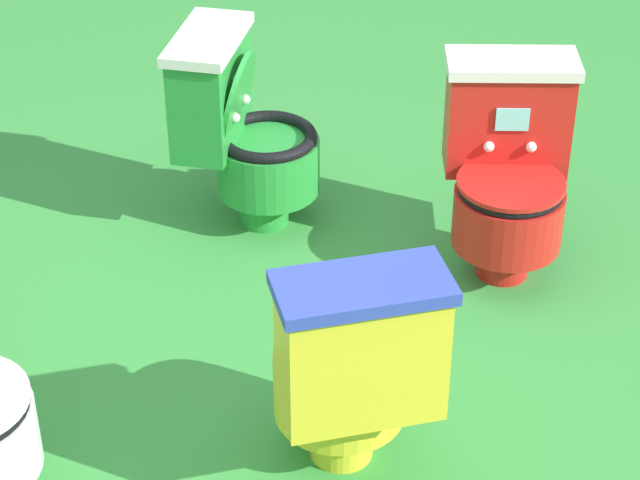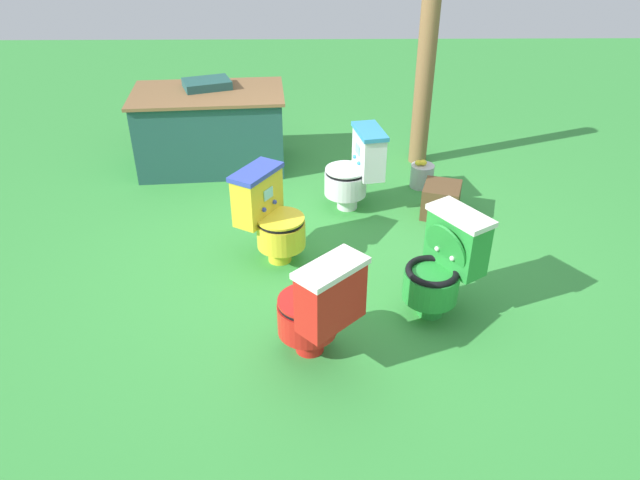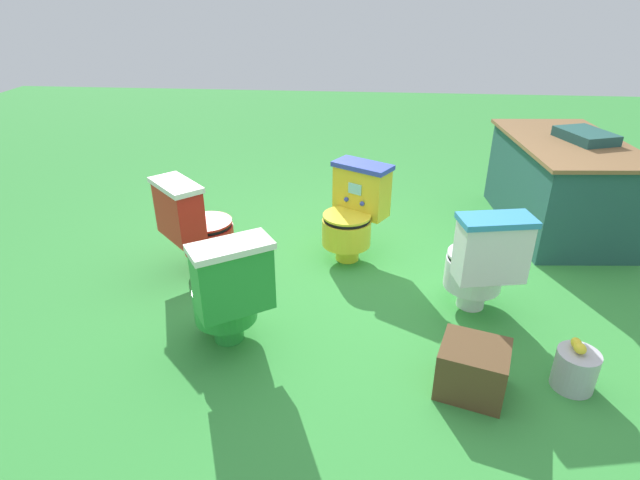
{
  "view_description": "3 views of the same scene",
  "coord_description": "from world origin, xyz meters",
  "px_view_note": "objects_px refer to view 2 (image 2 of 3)",
  "views": [
    {
      "loc": [
        -2.16,
        1.73,
        2.45
      ],
      "look_at": [
        -0.07,
        -0.33,
        0.49
      ],
      "focal_mm": 68.95,
      "sensor_mm": 36.0,
      "label": 1
    },
    {
      "loc": [
        -0.11,
        -4.04,
        2.6
      ],
      "look_at": [
        -0.06,
        -0.4,
        0.34
      ],
      "focal_mm": 33.83,
      "sensor_mm": 36.0,
      "label": 2
    },
    {
      "loc": [
        3.14,
        -0.02,
        1.95
      ],
      "look_at": [
        0.1,
        -0.3,
        0.39
      ],
      "focal_mm": 28.9,
      "sensor_mm": 36.0,
      "label": 3
    }
  ],
  "objects_px": {
    "vendor_table": "(211,129)",
    "lemon_bucket": "(422,175)",
    "toilet_yellow": "(270,216)",
    "wooden_post": "(424,84)",
    "toilet_white": "(356,169)",
    "toilet_red": "(317,308)",
    "small_crate": "(441,200)",
    "toilet_green": "(443,264)"
  },
  "relations": [
    {
      "from": "lemon_bucket",
      "to": "wooden_post",
      "type": "bearing_deg",
      "value": 84.99
    },
    {
      "from": "toilet_yellow",
      "to": "toilet_white",
      "type": "xyz_separation_m",
      "value": [
        0.7,
        0.82,
        0.0
      ]
    },
    {
      "from": "toilet_red",
      "to": "vendor_table",
      "type": "height_order",
      "value": "vendor_table"
    },
    {
      "from": "toilet_green",
      "to": "wooden_post",
      "type": "height_order",
      "value": "wooden_post"
    },
    {
      "from": "toilet_green",
      "to": "vendor_table",
      "type": "relative_size",
      "value": 0.48
    },
    {
      "from": "small_crate",
      "to": "wooden_post",
      "type": "bearing_deg",
      "value": 91.31
    },
    {
      "from": "toilet_yellow",
      "to": "wooden_post",
      "type": "height_order",
      "value": "wooden_post"
    },
    {
      "from": "toilet_green",
      "to": "toilet_yellow",
      "type": "bearing_deg",
      "value": 27.08
    },
    {
      "from": "wooden_post",
      "to": "small_crate",
      "type": "xyz_separation_m",
      "value": [
        0.03,
        -1.14,
        -0.68
      ]
    },
    {
      "from": "wooden_post",
      "to": "lemon_bucket",
      "type": "height_order",
      "value": "wooden_post"
    },
    {
      "from": "toilet_red",
      "to": "lemon_bucket",
      "type": "height_order",
      "value": "toilet_red"
    },
    {
      "from": "toilet_yellow",
      "to": "wooden_post",
      "type": "relative_size",
      "value": 0.44
    },
    {
      "from": "toilet_yellow",
      "to": "vendor_table",
      "type": "bearing_deg",
      "value": -127.63
    },
    {
      "from": "wooden_post",
      "to": "toilet_yellow",
      "type": "bearing_deg",
      "value": -127.86
    },
    {
      "from": "toilet_red",
      "to": "vendor_table",
      "type": "bearing_deg",
      "value": 65.52
    },
    {
      "from": "toilet_green",
      "to": "wooden_post",
      "type": "bearing_deg",
      "value": -38.75
    },
    {
      "from": "toilet_white",
      "to": "lemon_bucket",
      "type": "distance_m",
      "value": 0.81
    },
    {
      "from": "toilet_white",
      "to": "small_crate",
      "type": "distance_m",
      "value": 0.79
    },
    {
      "from": "toilet_green",
      "to": "lemon_bucket",
      "type": "xyz_separation_m",
      "value": [
        0.18,
        1.89,
        -0.26
      ]
    },
    {
      "from": "wooden_post",
      "to": "lemon_bucket",
      "type": "relative_size",
      "value": 5.91
    },
    {
      "from": "toilet_white",
      "to": "wooden_post",
      "type": "relative_size",
      "value": 0.44
    },
    {
      "from": "vendor_table",
      "to": "toilet_white",
      "type": "bearing_deg",
      "value": -33.32
    },
    {
      "from": "toilet_red",
      "to": "wooden_post",
      "type": "xyz_separation_m",
      "value": [
        1.07,
        2.93,
        0.45
      ]
    },
    {
      "from": "small_crate",
      "to": "toilet_green",
      "type": "bearing_deg",
      "value": -100.92
    },
    {
      "from": "toilet_yellow",
      "to": "wooden_post",
      "type": "distance_m",
      "value": 2.34
    },
    {
      "from": "toilet_white",
      "to": "small_crate",
      "type": "bearing_deg",
      "value": -112.69
    },
    {
      "from": "toilet_yellow",
      "to": "toilet_green",
      "type": "xyz_separation_m",
      "value": [
        1.18,
        -0.67,
        0.0
      ]
    },
    {
      "from": "toilet_green",
      "to": "vendor_table",
      "type": "bearing_deg",
      "value": 4.48
    },
    {
      "from": "vendor_table",
      "to": "wooden_post",
      "type": "xyz_separation_m",
      "value": [
        2.1,
        0.08,
        0.42
      ]
    },
    {
      "from": "wooden_post",
      "to": "small_crate",
      "type": "height_order",
      "value": "wooden_post"
    },
    {
      "from": "toilet_white",
      "to": "lemon_bucket",
      "type": "relative_size",
      "value": 2.63
    },
    {
      "from": "toilet_yellow",
      "to": "toilet_white",
      "type": "height_order",
      "value": "same"
    },
    {
      "from": "toilet_white",
      "to": "vendor_table",
      "type": "relative_size",
      "value": 0.48
    },
    {
      "from": "vendor_table",
      "to": "small_crate",
      "type": "xyz_separation_m",
      "value": [
        2.13,
        -1.06,
        -0.25
      ]
    },
    {
      "from": "toilet_red",
      "to": "toilet_white",
      "type": "distance_m",
      "value": 1.97
    },
    {
      "from": "toilet_yellow",
      "to": "toilet_red",
      "type": "relative_size",
      "value": 1.0
    },
    {
      "from": "vendor_table",
      "to": "lemon_bucket",
      "type": "relative_size",
      "value": 5.53
    },
    {
      "from": "toilet_red",
      "to": "wooden_post",
      "type": "relative_size",
      "value": 0.44
    },
    {
      "from": "lemon_bucket",
      "to": "toilet_green",
      "type": "bearing_deg",
      "value": -95.45
    },
    {
      "from": "toilet_yellow",
      "to": "toilet_green",
      "type": "distance_m",
      "value": 1.35
    },
    {
      "from": "toilet_yellow",
      "to": "toilet_green",
      "type": "height_order",
      "value": "same"
    },
    {
      "from": "toilet_white",
      "to": "toilet_green",
      "type": "distance_m",
      "value": 1.56
    }
  ]
}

